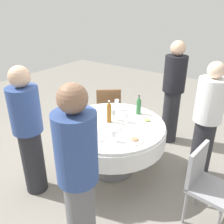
{
  "coord_description": "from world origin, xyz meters",
  "views": [
    {
      "loc": [
        1.59,
        -2.27,
        2.19
      ],
      "look_at": [
        0.0,
        0.0,
        0.9
      ],
      "focal_mm": 38.76,
      "sensor_mm": 36.0,
      "label": 1
    }
  ],
  "objects_px": {
    "wine_glass_far": "(114,134)",
    "person_east": "(78,176)",
    "plate_north": "(97,109)",
    "person_mid": "(207,122)",
    "wine_glass_mid": "(117,102)",
    "plate_left": "(112,128)",
    "plate_inner": "(134,140)",
    "plate_outer": "(147,121)",
    "person_front": "(28,131)",
    "chair_far": "(108,107)",
    "bottle_green_rear": "(139,105)",
    "bottle_dark_green_east": "(82,107)",
    "person_rear": "(173,92)",
    "wine_glass_south": "(126,115)",
    "dining_table": "(112,133)",
    "chair_west": "(204,180)",
    "bottle_amber_front": "(109,112)",
    "wine_glass_west": "(114,112)"
  },
  "relations": [
    {
      "from": "bottle_green_rear",
      "to": "wine_glass_mid",
      "type": "distance_m",
      "value": 0.33
    },
    {
      "from": "plate_north",
      "to": "person_rear",
      "type": "bearing_deg",
      "value": 52.35
    },
    {
      "from": "plate_left",
      "to": "dining_table",
      "type": "bearing_deg",
      "value": 123.64
    },
    {
      "from": "plate_left",
      "to": "plate_outer",
      "type": "bearing_deg",
      "value": 57.68
    },
    {
      "from": "wine_glass_far",
      "to": "person_east",
      "type": "relative_size",
      "value": 0.08
    },
    {
      "from": "plate_outer",
      "to": "chair_west",
      "type": "relative_size",
      "value": 0.24
    },
    {
      "from": "dining_table",
      "to": "chair_west",
      "type": "relative_size",
      "value": 1.61
    },
    {
      "from": "wine_glass_mid",
      "to": "plate_left",
      "type": "distance_m",
      "value": 0.6
    },
    {
      "from": "bottle_green_rear",
      "to": "chair_far",
      "type": "height_order",
      "value": "bottle_green_rear"
    },
    {
      "from": "wine_glass_far",
      "to": "chair_west",
      "type": "height_order",
      "value": "wine_glass_far"
    },
    {
      "from": "wine_glass_west",
      "to": "person_mid",
      "type": "xyz_separation_m",
      "value": [
        1.06,
        0.48,
        -0.03
      ]
    },
    {
      "from": "plate_outer",
      "to": "dining_table",
      "type": "bearing_deg",
      "value": -139.33
    },
    {
      "from": "person_east",
      "to": "person_mid",
      "type": "bearing_deg",
      "value": -129.84
    },
    {
      "from": "plate_outer",
      "to": "person_front",
      "type": "xyz_separation_m",
      "value": [
        -0.92,
        -1.15,
        0.08
      ]
    },
    {
      "from": "dining_table",
      "to": "bottle_dark_green_east",
      "type": "relative_size",
      "value": 4.45
    },
    {
      "from": "person_mid",
      "to": "person_front",
      "type": "bearing_deg",
      "value": -77.87
    },
    {
      "from": "wine_glass_far",
      "to": "plate_outer",
      "type": "bearing_deg",
      "value": 82.04
    },
    {
      "from": "wine_glass_mid",
      "to": "chair_west",
      "type": "height_order",
      "value": "wine_glass_mid"
    },
    {
      "from": "wine_glass_mid",
      "to": "plate_outer",
      "type": "bearing_deg",
      "value": -10.38
    },
    {
      "from": "bottle_green_rear",
      "to": "plate_left",
      "type": "bearing_deg",
      "value": -95.09
    },
    {
      "from": "plate_north",
      "to": "person_mid",
      "type": "bearing_deg",
      "value": 13.44
    },
    {
      "from": "wine_glass_mid",
      "to": "wine_glass_far",
      "type": "height_order",
      "value": "wine_glass_mid"
    },
    {
      "from": "plate_inner",
      "to": "person_east",
      "type": "relative_size",
      "value": 0.12
    },
    {
      "from": "bottle_amber_front",
      "to": "wine_glass_west",
      "type": "xyz_separation_m",
      "value": [
        0.02,
        0.09,
        -0.03
      ]
    },
    {
      "from": "wine_glass_mid",
      "to": "plate_inner",
      "type": "relative_size",
      "value": 0.75
    },
    {
      "from": "dining_table",
      "to": "chair_far",
      "type": "height_order",
      "value": "chair_far"
    },
    {
      "from": "wine_glass_far",
      "to": "person_front",
      "type": "bearing_deg",
      "value": -148.55
    },
    {
      "from": "plate_left",
      "to": "person_front",
      "type": "distance_m",
      "value": 0.98
    },
    {
      "from": "bottle_dark_green_east",
      "to": "person_front",
      "type": "bearing_deg",
      "value": -98.51
    },
    {
      "from": "bottle_dark_green_east",
      "to": "person_rear",
      "type": "height_order",
      "value": "person_rear"
    },
    {
      "from": "bottle_green_rear",
      "to": "wine_glass_south",
      "type": "relative_size",
      "value": 1.89
    },
    {
      "from": "wine_glass_far",
      "to": "person_mid",
      "type": "distance_m",
      "value": 1.2
    },
    {
      "from": "chair_far",
      "to": "person_mid",
      "type": "bearing_deg",
      "value": -45.8
    },
    {
      "from": "bottle_amber_front",
      "to": "plate_north",
      "type": "relative_size",
      "value": 1.32
    },
    {
      "from": "dining_table",
      "to": "plate_outer",
      "type": "xyz_separation_m",
      "value": [
        0.35,
        0.3,
        0.16
      ]
    },
    {
      "from": "chair_far",
      "to": "wine_glass_mid",
      "type": "bearing_deg",
      "value": -80.88
    },
    {
      "from": "wine_glass_mid",
      "to": "bottle_green_rear",
      "type": "bearing_deg",
      "value": 9.09
    },
    {
      "from": "plate_north",
      "to": "person_front",
      "type": "bearing_deg",
      "value": -96.83
    },
    {
      "from": "bottle_green_rear",
      "to": "person_east",
      "type": "height_order",
      "value": "person_east"
    },
    {
      "from": "bottle_green_rear",
      "to": "chair_far",
      "type": "xyz_separation_m",
      "value": [
        -0.77,
        0.35,
        -0.35
      ]
    },
    {
      "from": "person_front",
      "to": "plate_outer",
      "type": "bearing_deg",
      "value": -94.8
    },
    {
      "from": "bottle_dark_green_east",
      "to": "person_east",
      "type": "bearing_deg",
      "value": -49.83
    },
    {
      "from": "plate_north",
      "to": "chair_far",
      "type": "relative_size",
      "value": 0.26
    },
    {
      "from": "plate_outer",
      "to": "person_east",
      "type": "height_order",
      "value": "person_east"
    },
    {
      "from": "chair_far",
      "to": "plate_outer",
      "type": "bearing_deg",
      "value": -65.45
    },
    {
      "from": "plate_outer",
      "to": "chair_far",
      "type": "xyz_separation_m",
      "value": [
        -0.99,
        0.51,
        -0.23
      ]
    },
    {
      "from": "person_rear",
      "to": "plate_left",
      "type": "bearing_deg",
      "value": -85.37
    },
    {
      "from": "bottle_green_rear",
      "to": "wine_glass_south",
      "type": "distance_m",
      "value": 0.32
    },
    {
      "from": "wine_glass_west",
      "to": "bottle_green_rear",
      "type": "bearing_deg",
      "value": 63.21
    },
    {
      "from": "person_front",
      "to": "person_rear",
      "type": "xyz_separation_m",
      "value": [
        0.89,
        2.07,
        0.04
      ]
    }
  ]
}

